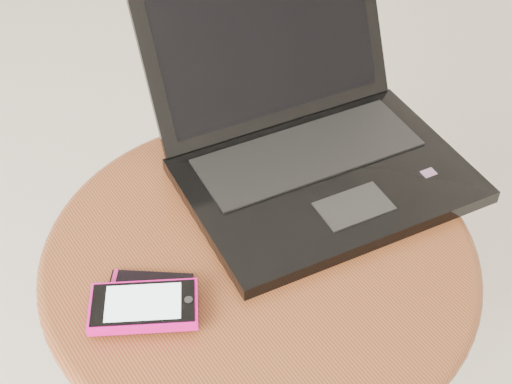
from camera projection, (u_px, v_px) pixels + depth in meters
table at (259, 297)px, 1.03m from camera, size 0.57×0.57×0.45m
laptop at (309, 140)px, 1.06m from camera, size 0.43×0.42×0.24m
phone_black at (150, 290)px, 0.91m from camera, size 0.11×0.10×0.01m
phone_pink at (144, 306)px, 0.88m from camera, size 0.14×0.12×0.02m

